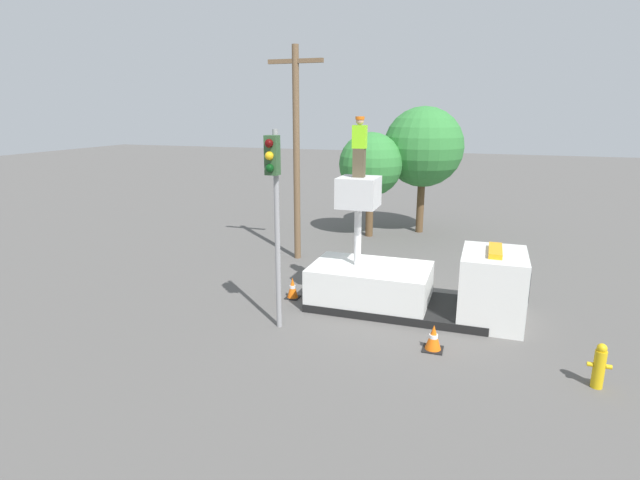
{
  "coord_description": "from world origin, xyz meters",
  "views": [
    {
      "loc": [
        2.34,
        -14.32,
        5.92
      ],
      "look_at": [
        -2.12,
        -1.18,
        2.3
      ],
      "focal_mm": 28.0,
      "sensor_mm": 36.0,
      "label": 1
    }
  ],
  "objects_px": {
    "bucket_truck": "(415,284)",
    "tree_left_bg": "(423,147)",
    "tree_right_bg": "(371,165)",
    "utility_pole": "(296,148)",
    "traffic_cone_curbside": "(433,338)",
    "worker": "(359,147)",
    "fire_hydrant": "(599,366)",
    "traffic_light_pole": "(274,192)",
    "traffic_cone_rear": "(293,288)"
  },
  "relations": [
    {
      "from": "bucket_truck",
      "to": "tree_right_bg",
      "type": "bearing_deg",
      "value": 111.62
    },
    {
      "from": "traffic_light_pole",
      "to": "tree_right_bg",
      "type": "distance_m",
      "value": 11.2
    },
    {
      "from": "traffic_light_pole",
      "to": "traffic_cone_rear",
      "type": "bearing_deg",
      "value": 101.35
    },
    {
      "from": "worker",
      "to": "traffic_cone_rear",
      "type": "bearing_deg",
      "value": -174.86
    },
    {
      "from": "traffic_cone_curbside",
      "to": "tree_right_bg",
      "type": "bearing_deg",
      "value": 111.16
    },
    {
      "from": "traffic_light_pole",
      "to": "utility_pole",
      "type": "height_order",
      "value": "utility_pole"
    },
    {
      "from": "worker",
      "to": "tree_right_bg",
      "type": "height_order",
      "value": "worker"
    },
    {
      "from": "fire_hydrant",
      "to": "tree_right_bg",
      "type": "xyz_separation_m",
      "value": [
        -7.92,
        11.75,
        2.93
      ]
    },
    {
      "from": "worker",
      "to": "traffic_cone_curbside",
      "type": "bearing_deg",
      "value": -42.35
    },
    {
      "from": "traffic_cone_rear",
      "to": "traffic_cone_curbside",
      "type": "xyz_separation_m",
      "value": [
        4.74,
        -2.22,
        -0.01
      ]
    },
    {
      "from": "traffic_light_pole",
      "to": "traffic_cone_rear",
      "type": "height_order",
      "value": "traffic_light_pole"
    },
    {
      "from": "fire_hydrant",
      "to": "traffic_cone_rear",
      "type": "bearing_deg",
      "value": 161.07
    },
    {
      "from": "traffic_light_pole",
      "to": "traffic_cone_curbside",
      "type": "bearing_deg",
      "value": 1.2
    },
    {
      "from": "traffic_cone_rear",
      "to": "traffic_light_pole",
      "type": "bearing_deg",
      "value": -78.65
    },
    {
      "from": "traffic_light_pole",
      "to": "utility_pole",
      "type": "xyz_separation_m",
      "value": [
        -1.97,
        6.63,
        0.62
      ]
    },
    {
      "from": "utility_pole",
      "to": "fire_hydrant",
      "type": "bearing_deg",
      "value": -36.06
    },
    {
      "from": "tree_left_bg",
      "to": "utility_pole",
      "type": "height_order",
      "value": "utility_pole"
    },
    {
      "from": "traffic_cone_rear",
      "to": "tree_right_bg",
      "type": "bearing_deg",
      "value": 87.19
    },
    {
      "from": "bucket_truck",
      "to": "tree_left_bg",
      "type": "bearing_deg",
      "value": 96.93
    },
    {
      "from": "utility_pole",
      "to": "tree_right_bg",
      "type": "bearing_deg",
      "value": 67.01
    },
    {
      "from": "fire_hydrant",
      "to": "tree_left_bg",
      "type": "height_order",
      "value": "tree_left_bg"
    },
    {
      "from": "utility_pole",
      "to": "tree_left_bg",
      "type": "bearing_deg",
      "value": 56.37
    },
    {
      "from": "tree_left_bg",
      "to": "tree_right_bg",
      "type": "bearing_deg",
      "value": -143.2
    },
    {
      "from": "fire_hydrant",
      "to": "tree_left_bg",
      "type": "xyz_separation_m",
      "value": [
        -5.73,
        13.39,
        3.68
      ]
    },
    {
      "from": "traffic_light_pole",
      "to": "tree_right_bg",
      "type": "xyz_separation_m",
      "value": [
        -0.03,
        11.2,
        -0.42
      ]
    },
    {
      "from": "bucket_truck",
      "to": "worker",
      "type": "bearing_deg",
      "value": 180.0
    },
    {
      "from": "traffic_cone_rear",
      "to": "tree_right_bg",
      "type": "relative_size",
      "value": 0.14
    },
    {
      "from": "bucket_truck",
      "to": "traffic_cone_curbside",
      "type": "relative_size",
      "value": 9.17
    },
    {
      "from": "fire_hydrant",
      "to": "tree_right_bg",
      "type": "bearing_deg",
      "value": 123.98
    },
    {
      "from": "tree_right_bg",
      "to": "utility_pole",
      "type": "distance_m",
      "value": 5.07
    },
    {
      "from": "fire_hydrant",
      "to": "tree_left_bg",
      "type": "bearing_deg",
      "value": 113.17
    },
    {
      "from": "traffic_cone_rear",
      "to": "tree_left_bg",
      "type": "relative_size",
      "value": 0.11
    },
    {
      "from": "bucket_truck",
      "to": "traffic_light_pole",
      "type": "height_order",
      "value": "traffic_light_pole"
    },
    {
      "from": "traffic_light_pole",
      "to": "fire_hydrant",
      "type": "bearing_deg",
      "value": -4.01
    },
    {
      "from": "traffic_cone_curbside",
      "to": "traffic_cone_rear",
      "type": "bearing_deg",
      "value": 154.85
    },
    {
      "from": "fire_hydrant",
      "to": "utility_pole",
      "type": "bearing_deg",
      "value": 143.94
    },
    {
      "from": "traffic_cone_rear",
      "to": "traffic_cone_curbside",
      "type": "height_order",
      "value": "traffic_cone_rear"
    },
    {
      "from": "utility_pole",
      "to": "traffic_cone_curbside",
      "type": "bearing_deg",
      "value": -46.34
    },
    {
      "from": "bucket_truck",
      "to": "traffic_cone_curbside",
      "type": "height_order",
      "value": "bucket_truck"
    },
    {
      "from": "bucket_truck",
      "to": "tree_left_bg",
      "type": "relative_size",
      "value": 1.02
    },
    {
      "from": "tree_right_bg",
      "to": "tree_left_bg",
      "type": "bearing_deg",
      "value": 36.8
    },
    {
      "from": "worker",
      "to": "traffic_cone_curbside",
      "type": "xyz_separation_m",
      "value": [
        2.65,
        -2.41,
        -4.56
      ]
    },
    {
      "from": "traffic_cone_rear",
      "to": "worker",
      "type": "bearing_deg",
      "value": 5.14
    },
    {
      "from": "traffic_cone_curbside",
      "to": "traffic_light_pole",
      "type": "bearing_deg",
      "value": -178.8
    },
    {
      "from": "bucket_truck",
      "to": "traffic_light_pole",
      "type": "relative_size",
      "value": 1.15
    },
    {
      "from": "bucket_truck",
      "to": "fire_hydrant",
      "type": "distance_m",
      "value": 5.43
    },
    {
      "from": "worker",
      "to": "fire_hydrant",
      "type": "distance_m",
      "value": 8.23
    },
    {
      "from": "bucket_truck",
      "to": "tree_left_bg",
      "type": "distance_m",
      "value": 10.93
    },
    {
      "from": "fire_hydrant",
      "to": "utility_pole",
      "type": "relative_size",
      "value": 0.13
    },
    {
      "from": "traffic_light_pole",
      "to": "fire_hydrant",
      "type": "height_order",
      "value": "traffic_light_pole"
    }
  ]
}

